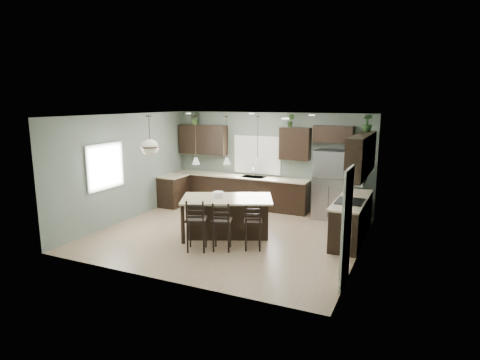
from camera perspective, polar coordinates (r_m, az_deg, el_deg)
name	(u,v)px	position (r m, az deg, el deg)	size (l,w,h in m)	color
ground	(229,234)	(9.66, -1.54, -7.67)	(6.00, 6.00, 0.00)	#9E8466
pantry_door	(347,227)	(7.06, 14.92, -6.50)	(0.04, 0.82, 2.04)	white
window_back	(257,155)	(11.91, 2.48, 3.59)	(1.35, 0.02, 1.00)	white
window_left	(105,166)	(10.32, -18.68, 1.84)	(0.02, 1.10, 1.00)	white
left_return_cabs	(174,191)	(12.27, -9.42, -1.55)	(0.60, 0.90, 0.90)	black
left_return_countertop	(174,176)	(12.17, -9.41, 0.60)	(0.66, 0.96, 0.04)	beige
back_lower_cabs	(240,192)	(12.02, -0.06, -1.66)	(4.20, 0.60, 0.90)	black
back_countertop	(239,176)	(11.91, -0.10, 0.53)	(4.20, 0.66, 0.04)	beige
sink_inset	(253,177)	(11.73, 1.90, 0.43)	(0.70, 0.45, 0.01)	gray
faucet	(253,172)	(11.68, 1.84, 1.11)	(0.02, 0.02, 0.28)	silver
back_upper_left	(203,140)	(12.49, -5.27, 5.75)	(1.55, 0.34, 0.90)	black
back_upper_right	(295,144)	(11.32, 7.86, 5.14)	(0.85, 0.34, 0.90)	black
fridge_header	(333,134)	(11.04, 13.15, 6.37)	(1.05, 0.34, 0.45)	black
right_lower_cabs	(352,220)	(9.56, 15.62, -5.46)	(0.60, 2.35, 0.90)	black
right_countertop	(352,200)	(9.44, 15.65, -2.72)	(0.66, 2.35, 0.04)	beige
cooktop	(350,201)	(9.17, 15.38, -2.94)	(0.58, 0.75, 0.02)	black
wall_oven_front	(336,221)	(9.35, 13.50, -5.73)	(0.01, 0.72, 0.60)	gray
right_upper_cabs	(362,155)	(9.24, 16.90, 3.42)	(0.34, 2.35, 0.90)	black
microwave	(356,175)	(9.03, 16.21, 0.72)	(0.40, 0.75, 0.40)	gray
refrigerator	(332,185)	(10.97, 12.95, -0.66)	(0.90, 0.74, 1.85)	#94939C
kitchen_island	(227,217)	(9.38, -1.85, -5.28)	(2.06, 1.17, 0.92)	black
serving_dish	(218,195)	(9.25, -3.11, -2.11)	(0.24, 0.24, 0.14)	silver
bar_stool_left	(197,225)	(8.51, -6.20, -6.37)	(0.42, 0.42, 1.13)	black
bar_stool_center	(222,226)	(8.51, -2.59, -6.52)	(0.40, 0.40, 1.07)	black
bar_stool_right	(253,226)	(8.56, 1.84, -6.62)	(0.37, 0.37, 1.01)	black
pendant_left	(195,140)	(9.10, -6.36, 5.62)	(0.17, 0.17, 1.10)	silver
pendant_center	(227,140)	(9.04, -1.92, 5.65)	(0.17, 0.17, 1.10)	white
pendant_right	(258,140)	(9.04, 2.54, 5.64)	(0.17, 0.17, 1.10)	white
chandelier	(150,136)	(9.56, -12.74, 6.14)	(0.44, 0.44, 0.95)	beige
plant_back_left	(195,118)	(12.54, -6.36, 8.75)	(0.37, 0.32, 0.41)	#314F22
plant_back_right	(291,121)	(11.29, 7.23, 8.37)	(0.20, 0.16, 0.37)	#2C4A20
plant_right_wall	(367,123)	(10.08, 17.66, 7.72)	(0.23, 0.23, 0.41)	#24481F
room_shell	(229,164)	(9.25, -1.59, 2.34)	(6.00, 6.00, 6.00)	slate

